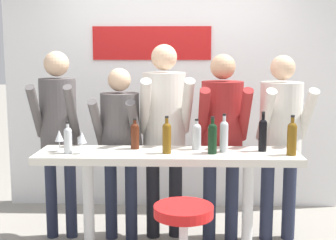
% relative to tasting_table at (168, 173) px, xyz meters
% --- Properties ---
extents(back_wall, '(3.71, 0.12, 2.69)m').
position_rel_tasting_table_xyz_m(back_wall, '(-0.00, 1.50, 0.58)').
color(back_wall, white).
rests_on(back_wall, ground_plane).
extents(tasting_table, '(2.11, 0.50, 0.94)m').
position_rel_tasting_table_xyz_m(tasting_table, '(0.00, 0.00, 0.00)').
color(tasting_table, silver).
rests_on(tasting_table, ground_plane).
extents(person_far_left, '(0.41, 0.54, 1.75)m').
position_rel_tasting_table_xyz_m(person_far_left, '(-1.02, 0.49, 0.33)').
color(person_far_left, '#23283D').
rests_on(person_far_left, ground_plane).
extents(person_left, '(0.45, 0.54, 1.60)m').
position_rel_tasting_table_xyz_m(person_left, '(-0.45, 0.47, 0.22)').
color(person_left, '#23283D').
rests_on(person_left, ground_plane).
extents(person_center_left, '(0.51, 0.62, 1.81)m').
position_rel_tasting_table_xyz_m(person_center_left, '(-0.05, 0.54, 0.35)').
color(person_center_left, black).
rests_on(person_center_left, ground_plane).
extents(person_center, '(0.46, 0.55, 1.72)m').
position_rel_tasting_table_xyz_m(person_center, '(0.47, 0.47, 0.30)').
color(person_center, '#23283D').
rests_on(person_center, ground_plane).
extents(person_center_right, '(0.48, 0.58, 1.71)m').
position_rel_tasting_table_xyz_m(person_center_right, '(1.01, 0.52, 0.29)').
color(person_center_right, '#23283D').
rests_on(person_center_right, ground_plane).
extents(wine_bottle_0, '(0.07, 0.07, 0.26)m').
position_rel_tasting_table_xyz_m(wine_bottle_0, '(-0.28, 0.12, 0.29)').
color(wine_bottle_0, '#4C1E0F').
rests_on(wine_bottle_0, tasting_table).
extents(wine_bottle_1, '(0.07, 0.07, 0.32)m').
position_rel_tasting_table_xyz_m(wine_bottle_1, '(0.97, -0.08, 0.32)').
color(wine_bottle_1, brown).
rests_on(wine_bottle_1, tasting_table).
extents(wine_bottle_2, '(0.07, 0.07, 0.33)m').
position_rel_tasting_table_xyz_m(wine_bottle_2, '(0.77, 0.06, 0.32)').
color(wine_bottle_2, black).
rests_on(wine_bottle_2, tasting_table).
extents(wine_bottle_3, '(0.08, 0.08, 0.25)m').
position_rel_tasting_table_xyz_m(wine_bottle_3, '(0.23, 0.11, 0.29)').
color(wine_bottle_3, '#B7BCC1').
rests_on(wine_bottle_3, tasting_table).
extents(wine_bottle_4, '(0.07, 0.07, 0.30)m').
position_rel_tasting_table_xyz_m(wine_bottle_4, '(-0.01, -0.05, 0.31)').
color(wine_bottle_4, brown).
rests_on(wine_bottle_4, tasting_table).
extents(wine_bottle_5, '(0.06, 0.06, 0.25)m').
position_rel_tasting_table_xyz_m(wine_bottle_5, '(-0.79, -0.07, 0.29)').
color(wine_bottle_5, '#B7BCC1').
rests_on(wine_bottle_5, tasting_table).
extents(wine_bottle_6, '(0.07, 0.07, 0.30)m').
position_rel_tasting_table_xyz_m(wine_bottle_6, '(0.36, -0.05, 0.31)').
color(wine_bottle_6, black).
rests_on(wine_bottle_6, tasting_table).
extents(wine_bottle_7, '(0.07, 0.07, 0.31)m').
position_rel_tasting_table_xyz_m(wine_bottle_7, '(0.45, 0.01, 0.32)').
color(wine_bottle_7, '#B7BCC1').
rests_on(wine_bottle_7, tasting_table).
extents(wine_glass_0, '(0.07, 0.07, 0.18)m').
position_rel_tasting_table_xyz_m(wine_glass_0, '(-0.68, -0.08, 0.30)').
color(wine_glass_0, silver).
rests_on(wine_glass_0, tasting_table).
extents(wine_glass_1, '(0.07, 0.07, 0.18)m').
position_rel_tasting_table_xyz_m(wine_glass_1, '(-0.88, -0.01, 0.30)').
color(wine_glass_1, silver).
rests_on(wine_glass_1, tasting_table).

